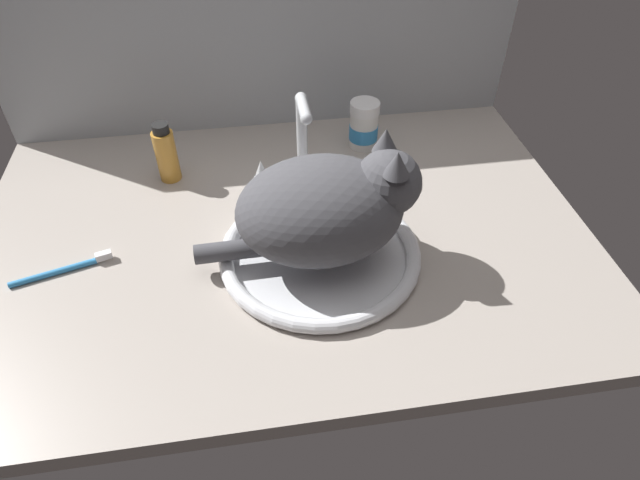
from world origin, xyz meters
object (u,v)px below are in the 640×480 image
Objects in this scene: sink_basin at (320,253)px; cat at (331,207)px; faucet at (303,151)px; toothbrush at (65,269)px; amber_bottle at (166,154)px; pill_bottle at (364,126)px.

cat is at bearing 1.27° from sink_basin.
faucet is 45.60cm from toothbrush.
toothbrush is at bearing 175.95° from cat.
sink_basin is 21.92cm from faucet.
amber_bottle reaches higher than pill_bottle.
sink_basin is 35.52cm from pill_bottle.
sink_basin is at bearing -90.00° from faucet.
pill_bottle is (14.19, 11.33, -2.58)cm from faucet.
cat is (1.77, 0.04, 9.66)cm from sink_basin.
toothbrush is (-55.58, -29.28, -4.04)cm from pill_bottle.
pill_bottle reaches higher than toothbrush.
toothbrush is at bearing 175.73° from sink_basin.
amber_bottle is 0.77× the size of toothbrush.
amber_bottle is at bearing 167.57° from faucet.
pill_bottle is (39.74, 5.70, -0.99)cm from amber_bottle.
cat is at bearing -44.26° from amber_bottle.
amber_bottle is (-25.56, 26.67, 4.59)cm from sink_basin.
faucet is 26.22cm from amber_bottle.
toothbrush is at bearing -123.89° from amber_bottle.
toothbrush is (-41.39, 3.09, -0.44)cm from sink_basin.
pill_bottle is (12.42, 32.33, -6.06)cm from cat.
sink_basin is 0.92× the size of cat.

